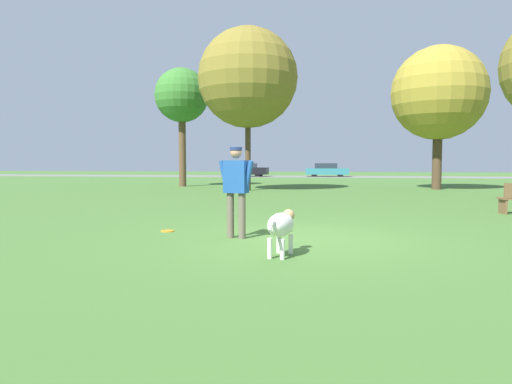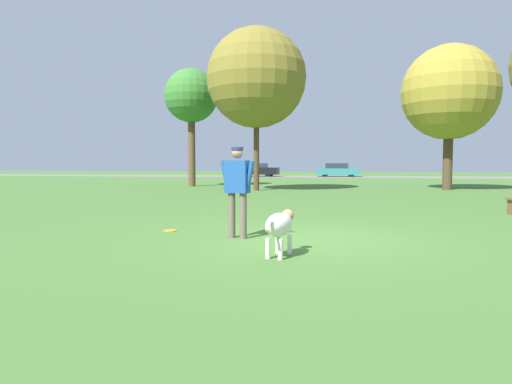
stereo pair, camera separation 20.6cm
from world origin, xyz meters
The scene contains 10 objects.
ground_plane centered at (0.00, 0.00, 0.00)m, with size 120.00×120.00×0.00m, color #426B2D.
far_road_strip centered at (0.00, 36.68, 0.01)m, with size 120.00×6.00×0.01m.
person centered at (-1.11, -0.15, 0.99)m, with size 0.69×0.32×1.66m.
dog centered at (-0.14, -1.60, 0.45)m, with size 0.48×1.03×0.66m.
frisbee centered at (-2.64, 0.44, 0.01)m, with size 0.27×0.27×0.02m.
tree_far_right centered at (6.15, 16.32, 4.89)m, with size 4.76×4.76×7.29m.
tree_far_left centered at (-7.72, 17.24, 5.17)m, with size 3.10×3.10×6.80m.
tree_mid_center centered at (-3.31, 13.98, 5.51)m, with size 4.88×4.88×7.96m.
parked_car_black centered at (-7.37, 36.37, 0.66)m, with size 4.38×1.95×1.32m.
parked_car_teal centered at (0.60, 36.84, 0.65)m, with size 4.13×1.79×1.32m.
Camera 2 is at (0.71, -8.25, 1.38)m, focal length 32.00 mm.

